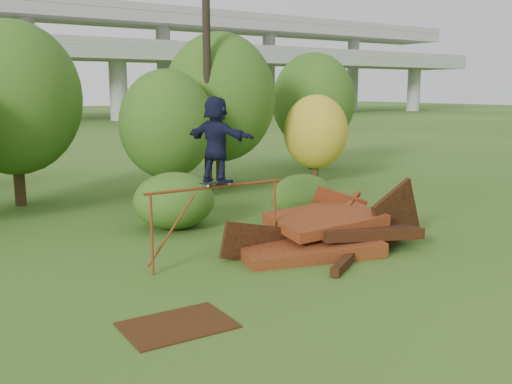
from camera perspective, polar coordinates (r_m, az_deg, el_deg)
ground at (r=12.39m, az=8.37°, el=-8.31°), size 240.00×240.00×0.00m
scrap_pile at (r=14.28m, az=7.17°, el=-4.11°), size 5.74×3.52×1.97m
grind_rail at (r=12.83m, az=-3.92°, el=-1.32°), size 3.46×0.14×1.80m
skateboard at (r=12.74m, az=-3.95°, el=0.95°), size 0.76×0.22×0.08m
skater at (r=12.62m, az=-4.00°, el=5.28°), size 1.15×1.84×1.90m
flat_plate at (r=9.92m, az=-7.88°, el=-13.04°), size 1.84×1.35×0.03m
tree_1 at (r=20.69m, az=-23.12°, el=8.62°), size 4.44×4.44×6.17m
tree_2 at (r=19.93m, az=-8.90°, el=6.69°), size 3.26×3.26×4.60m
tree_3 at (r=22.79m, az=-3.65°, el=9.39°), size 4.40×4.40×6.11m
tree_4 at (r=23.96m, az=6.00°, el=5.99°), size 2.68×2.68×3.69m
tree_5 at (r=28.10m, az=5.75°, el=9.03°), size 4.02×4.02×5.64m
shrub_left at (r=16.29m, az=-8.18°, el=-0.85°), size 2.33×2.15×1.61m
shrub_right at (r=17.22m, az=4.68°, el=-0.54°), size 1.98×1.81×1.40m
utility_pole at (r=20.85m, az=-4.93°, el=12.30°), size 1.40×0.28×9.19m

